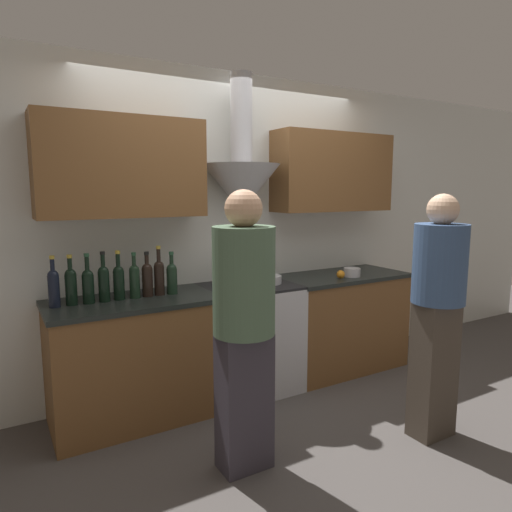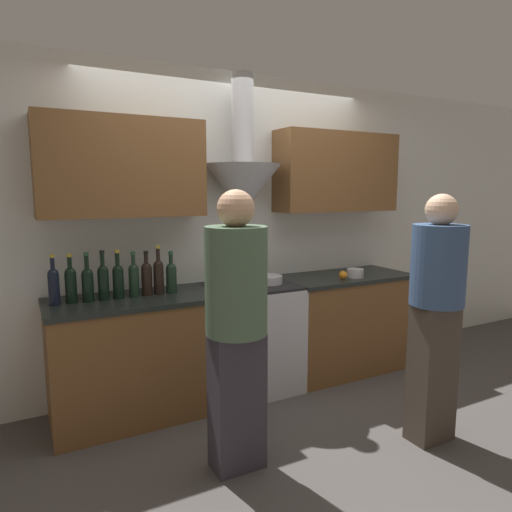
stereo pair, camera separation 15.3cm
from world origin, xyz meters
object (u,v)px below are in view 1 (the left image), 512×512
Objects in this scene: wine_bottle_8 at (172,277)px; mixing_bowl at (268,279)px; wine_bottle_1 at (71,284)px; person_foreground_right at (437,306)px; saucepan at (352,272)px; stock_pot at (234,279)px; wine_bottle_6 at (147,278)px; stove_range at (250,337)px; wine_bottle_7 at (159,276)px; wine_bottle_2 at (88,284)px; orange_fruit at (341,274)px; wine_bottle_0 at (54,286)px; wine_bottle_3 at (104,281)px; person_foreground_left at (244,320)px; wine_bottle_5 at (135,279)px; wine_bottle_4 at (119,280)px.

wine_bottle_8 is 0.82m from mixing_bowl.
wine_bottle_1 is 0.21× the size of person_foreground_right.
stock_pot is at bearing 174.88° from saucepan.
stock_pot is (0.66, -0.07, -0.07)m from wine_bottle_6.
stove_range is 1.46m from wine_bottle_1.
wine_bottle_7 reaches higher than mixing_bowl.
mixing_bowl is at bearing -1.92° from wine_bottle_2.
wine_bottle_6 reaches higher than orange_fruit.
wine_bottle_2 is at bearing -0.94° from wine_bottle_0.
wine_bottle_3 is 0.21× the size of person_foreground_left.
stove_range is at bearing 168.92° from orange_fruit.
wine_bottle_4 is at bearing 178.09° from wine_bottle_5.
wine_bottle_1 reaches higher than stove_range.
wine_bottle_7 is 0.98m from person_foreground_left.
stove_range is 0.94m from wine_bottle_7.
orange_fruit reaches higher than stove_range.
saucepan is 1.14m from person_foreground_right.
person_foreground_right is at bearing -96.20° from orange_fruit.
orange_fruit is (1.95, -0.19, -0.10)m from wine_bottle_3.
wine_bottle_1 is 2.42m from person_foreground_right.
wine_bottle_2 is 1.05× the size of wine_bottle_6.
wine_bottle_1 is 1.52× the size of mixing_bowl.
wine_bottle_8 is at bearing 173.27° from stock_pot.
stove_range is 1.09m from saucepan.
wine_bottle_6 is 1.04× the size of wine_bottle_8.
wine_bottle_7 is at bearing 173.38° from wine_bottle_8.
wine_bottle_0 reaches higher than wine_bottle_8.
mixing_bowl is (0.81, -0.04, -0.10)m from wine_bottle_8.
wine_bottle_1 is 0.97× the size of wine_bottle_3.
wine_bottle_3 is at bearing -177.85° from wine_bottle_4.
stove_range is at bearing 12.34° from stock_pot.
wine_bottle_5 reaches higher than stove_range.
wine_bottle_7 is 1.93m from person_foreground_right.
wine_bottle_1 reaches higher than wine_bottle_8.
wine_bottle_8 is (0.80, -0.01, -0.01)m from wine_bottle_0.
mixing_bowl is at bearing 113.52° from person_foreground_right.
wine_bottle_5 is 0.18m from wine_bottle_7.
wine_bottle_2 is 1.18m from person_foreground_left.
wine_bottle_8 is at bearing -3.71° from wine_bottle_6.
person_foreground_left is at bearing -69.41° from wine_bottle_5.
wine_bottle_1 is at bearing 176.07° from stock_pot.
person_foreground_left reaches higher than orange_fruit.
stock_pot is at bearing -3.85° from wine_bottle_3.
person_foreground_left reaches higher than stove_range.
orange_fruit is (2.27, -0.19, -0.10)m from wine_bottle_0.
wine_bottle_5 is 1.03m from person_foreground_left.
saucepan is at bearing -4.54° from wine_bottle_3.
wine_bottle_2 is 1.09× the size of wine_bottle_8.
wine_bottle_7 is 1.15× the size of wine_bottle_8.
wine_bottle_2 is at bearing -179.81° from wine_bottle_6.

